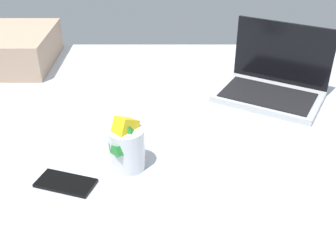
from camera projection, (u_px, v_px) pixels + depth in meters
bed_mattress at (132, 151)px, 127.19cm from camera, size 180.00×140.00×18.00cm
laptop at (275, 84)px, 137.16cm from camera, size 40.01×36.10×23.00cm
snack_cup at (129, 146)px, 102.21cm from camera, size 9.32×11.36×14.91cm
cell_phone at (67, 183)px, 98.96cm from camera, size 15.40×10.72×0.80cm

